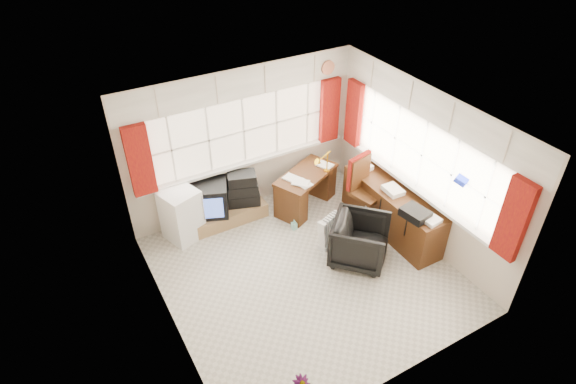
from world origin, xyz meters
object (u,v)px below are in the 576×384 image
crt_tv (209,198)px  tv_bench (225,215)px  desk (306,188)px  desk_lamp (327,157)px  office_chair (360,241)px  radiator (329,233)px  credenza (391,210)px  task_chair (363,187)px  mini_fridge (182,215)px

crt_tv → tv_bench: bearing=-13.2°
desk → desk_lamp: 0.69m
office_chair → radiator: bearing=69.5°
desk_lamp → crt_tv: desk_lamp is taller
credenza → radiator: bearing=171.9°
desk_lamp → radiator: bearing=-120.3°
tv_bench → desk_lamp: bearing=-13.0°
desk → task_chair: (0.62, -0.76, 0.26)m
desk → crt_tv: size_ratio=1.73×
office_chair → crt_tv: bearing=86.8°
crt_tv → mini_fridge: (-0.50, -0.08, -0.08)m
desk → tv_bench: bearing=167.8°
mini_fridge → desk_lamp: bearing=-8.6°
crt_tv → task_chair: bearing=-26.4°
radiator → desk: bearing=78.6°
office_chair → task_chair: bearing=8.8°
desk_lamp → credenza: desk_lamp is taller
desk_lamp → tv_bench: desk_lamp is taller
desk → desk_lamp: desk_lamp is taller
desk → mini_fridge: mini_fridge is taller
radiator → credenza: size_ratio=0.29×
radiator → office_chair: bearing=-67.0°
task_chair → tv_bench: bearing=152.3°
crt_tv → mini_fridge: mini_fridge is taller
office_chair → credenza: (0.88, 0.34, 0.02)m
credenza → mini_fridge: mini_fridge is taller
desk_lamp → mini_fridge: 2.56m
desk → mini_fridge: 2.15m
office_chair → crt_tv: (-1.62, 1.92, 0.15)m
desk_lamp → mini_fridge: desk_lamp is taller
radiator → tv_bench: radiator is taller
office_chair → radiator: (-0.21, 0.50, -0.14)m
desk_lamp → office_chair: bearing=-103.5°
mini_fridge → desk: bearing=-7.3°
credenza → crt_tv: bearing=147.9°
desk → desk_lamp: bearing=-16.3°
credenza → office_chair: bearing=-158.7°
office_chair → crt_tv: size_ratio=1.08×
task_chair → radiator: size_ratio=2.10×
credenza → tv_bench: size_ratio=1.43×
desk_lamp → task_chair: size_ratio=0.34×
desk_lamp → tv_bench: 1.98m
office_chair → tv_bench: (-1.40, 1.86, -0.25)m
radiator → desk_lamp: bearing=59.7°
task_chair → crt_tv: 2.51m
radiator → tv_bench: 1.81m
desk → office_chair: (-0.00, -1.56, -0.00)m
credenza → mini_fridge: (-3.01, 1.49, 0.05)m
office_chair → tv_bench: office_chair is taller
radiator → credenza: bearing=-8.1°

